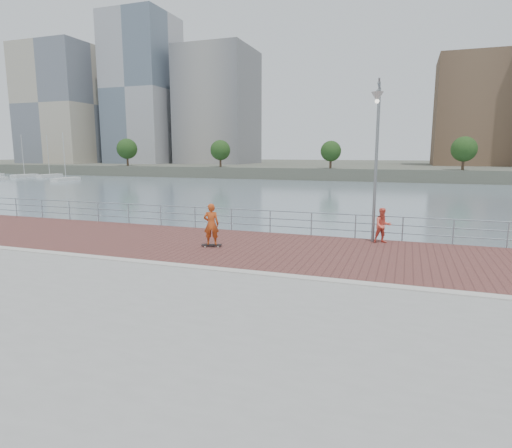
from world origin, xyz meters
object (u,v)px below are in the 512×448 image
(street_lamp, at_px, (377,133))
(bystander, at_px, (383,226))
(guardrail, at_px, (290,220))
(skateboarder, at_px, (211,224))

(street_lamp, distance_m, bystander, 3.95)
(guardrail, height_order, bystander, bystander)
(skateboarder, relative_size, bystander, 1.14)
(skateboarder, bearing_deg, street_lamp, -175.14)
(street_lamp, xyz_separation_m, bystander, (0.41, 0.29, -3.92))
(guardrail, distance_m, bystander, 4.36)
(street_lamp, relative_size, skateboarder, 3.80)
(street_lamp, bearing_deg, skateboarder, -155.23)
(skateboarder, bearing_deg, bystander, -174.40)
(bystander, bearing_deg, street_lamp, -165.43)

